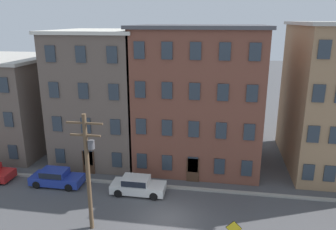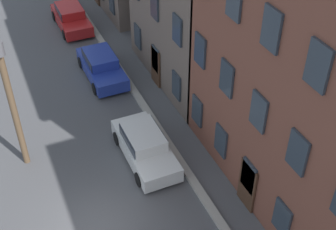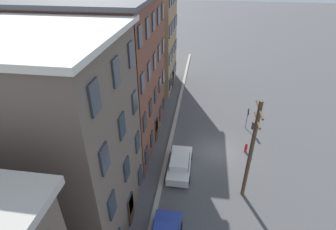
% 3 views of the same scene
% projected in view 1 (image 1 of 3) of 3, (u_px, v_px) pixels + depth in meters
% --- Properties ---
extents(ground_plane, '(200.00, 200.00, 0.00)m').
position_uv_depth(ground_plane, '(168.00, 219.00, 23.40)').
color(ground_plane, '#4C4C4F').
extents(kerb_strip, '(56.00, 0.36, 0.16)m').
position_uv_depth(kerb_strip, '(177.00, 187.00, 27.64)').
color(kerb_strip, '#9E998E').
rests_on(kerb_strip, ground_plane).
extents(apartment_corner, '(10.31, 10.83, 10.00)m').
position_uv_depth(apartment_corner, '(8.00, 103.00, 35.66)').
color(apartment_corner, '#66564C').
rests_on(apartment_corner, ground_plane).
extents(apartment_midblock, '(8.69, 9.97, 12.79)m').
position_uv_depth(apartment_midblock, '(104.00, 95.00, 33.10)').
color(apartment_midblock, '#66564C').
rests_on(apartment_midblock, ground_plane).
extents(apartment_far, '(11.89, 9.54, 13.26)m').
position_uv_depth(apartment_far, '(198.00, 96.00, 31.31)').
color(apartment_far, brown).
rests_on(apartment_far, ground_plane).
extents(car_blue, '(4.40, 1.92, 1.43)m').
position_uv_depth(car_blue, '(56.00, 177.00, 28.03)').
color(car_blue, '#233899').
rests_on(car_blue, ground_plane).
extents(car_white, '(4.40, 1.92, 1.43)m').
position_uv_depth(car_white, '(137.00, 185.00, 26.68)').
color(car_white, silver).
rests_on(car_white, ground_plane).
extents(utility_pole, '(2.40, 0.44, 8.12)m').
position_uv_depth(utility_pole, '(88.00, 167.00, 21.12)').
color(utility_pole, brown).
rests_on(utility_pole, ground_plane).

